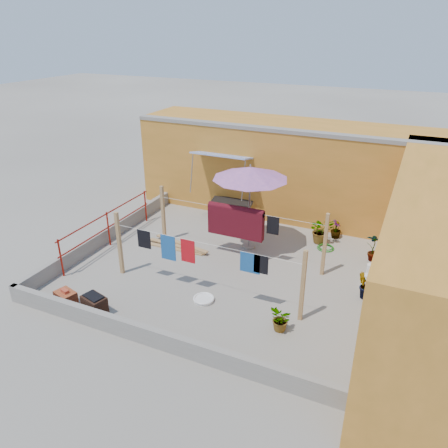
% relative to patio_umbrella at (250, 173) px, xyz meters
% --- Properties ---
extents(ground, '(80.00, 80.00, 0.00)m').
position_rel_patio_umbrella_xyz_m(ground, '(-0.09, -1.44, -2.36)').
color(ground, '#9E998E').
rests_on(ground, ground).
extents(wall_back, '(11.00, 3.27, 3.21)m').
position_rel_patio_umbrella_xyz_m(wall_back, '(0.41, 3.25, -0.75)').
color(wall_back, orange).
rests_on(wall_back, ground).
extents(wall_right, '(2.40, 9.00, 3.20)m').
position_rel_patio_umbrella_xyz_m(wall_right, '(5.11, -1.44, -0.76)').
color(wall_right, orange).
rests_on(wall_right, ground).
extents(parapet_front, '(8.30, 0.16, 0.44)m').
position_rel_patio_umbrella_xyz_m(parapet_front, '(-0.09, -5.02, -2.14)').
color(parapet_front, gray).
rests_on(parapet_front, ground).
extents(parapet_left, '(0.16, 7.30, 0.44)m').
position_rel_patio_umbrella_xyz_m(parapet_left, '(-4.17, -1.44, -2.14)').
color(parapet_left, gray).
rests_on(parapet_left, ground).
extents(red_railing, '(0.05, 4.20, 1.10)m').
position_rel_patio_umbrella_xyz_m(red_railing, '(-3.94, -1.64, -1.64)').
color(red_railing, maroon).
rests_on(red_railing, ground).
extents(clothesline_rig, '(5.09, 2.35, 1.80)m').
position_rel_patio_umbrella_xyz_m(clothesline_rig, '(-0.15, -0.92, -1.31)').
color(clothesline_rig, tan).
rests_on(clothesline_rig, ground).
extents(patio_umbrella, '(2.72, 2.72, 2.63)m').
position_rel_patio_umbrella_xyz_m(patio_umbrella, '(0.00, 0.00, 0.00)').
color(patio_umbrella, gray).
rests_on(patio_umbrella, ground).
extents(outdoor_table, '(1.54, 0.98, 0.67)m').
position_rel_patio_umbrella_xyz_m(outdoor_table, '(-1.32, 1.76, -1.76)').
color(outdoor_table, black).
rests_on(outdoor_table, ground).
extents(brick_stack, '(0.58, 0.48, 0.44)m').
position_rel_patio_umbrella_xyz_m(brick_stack, '(-2.91, -4.64, -2.17)').
color(brick_stack, '#9D3D24').
rests_on(brick_stack, ground).
extents(lumber_pile, '(2.14, 0.60, 0.13)m').
position_rel_patio_umbrella_xyz_m(lumber_pile, '(-1.95, -0.95, -2.29)').
color(lumber_pile, tan).
rests_on(lumber_pile, ground).
extents(brazier, '(0.64, 0.51, 0.51)m').
position_rel_patio_umbrella_xyz_m(brazier, '(-2.03, -4.64, -2.11)').
color(brazier, '#321C13').
rests_on(brazier, ground).
extents(white_basin, '(0.53, 0.53, 0.09)m').
position_rel_patio_umbrella_xyz_m(white_basin, '(0.05, -3.11, -2.31)').
color(white_basin, white).
rests_on(white_basin, ground).
extents(water_jug_a, '(0.22, 0.22, 0.34)m').
position_rel_patio_umbrella_xyz_m(water_jug_a, '(3.61, -0.10, -2.21)').
color(water_jug_a, white).
rests_on(water_jug_a, ground).
extents(water_jug_b, '(0.22, 0.22, 0.35)m').
position_rel_patio_umbrella_xyz_m(water_jug_b, '(3.61, -0.70, -2.20)').
color(water_jug_b, white).
rests_on(water_jug_b, ground).
extents(green_hose, '(0.52, 0.52, 0.08)m').
position_rel_patio_umbrella_xyz_m(green_hose, '(2.18, 0.87, -2.32)').
color(green_hose, '#1C6F18').
rests_on(green_hose, ground).
extents(plant_back_a, '(0.99, 0.96, 0.83)m').
position_rel_patio_umbrella_xyz_m(plant_back_a, '(1.92, 1.23, -1.94)').
color(plant_back_a, '#1D5A19').
rests_on(plant_back_a, ground).
extents(plant_back_b, '(0.35, 0.35, 0.59)m').
position_rel_patio_umbrella_xyz_m(plant_back_b, '(2.28, 1.76, -2.06)').
color(plant_back_b, '#1D5A19').
rests_on(plant_back_b, ground).
extents(plant_right_a, '(0.49, 0.36, 0.87)m').
position_rel_patio_umbrella_xyz_m(plant_right_a, '(3.56, 0.70, -1.93)').
color(plant_right_a, '#1D5A19').
rests_on(plant_right_a, ground).
extents(plant_right_b, '(0.50, 0.50, 0.71)m').
position_rel_patio_umbrella_xyz_m(plant_right_b, '(3.61, -1.36, -2.00)').
color(plant_right_b, '#1D5A19').
rests_on(plant_right_b, ground).
extents(plant_right_c, '(0.62, 0.66, 0.59)m').
position_rel_patio_umbrella_xyz_m(plant_right_c, '(2.12, -3.43, -2.07)').
color(plant_right_c, '#1D5A19').
rests_on(plant_right_c, ground).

